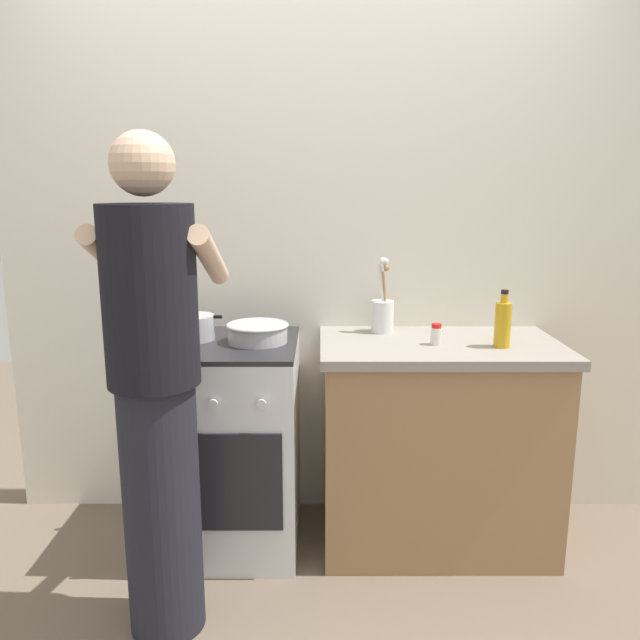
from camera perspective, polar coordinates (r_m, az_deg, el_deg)
The scene contains 10 objects.
ground at distance 2.79m, azimuth -1.10°, elevation -21.05°, with size 6.00×6.00×0.00m, color #6B5B4C.
back_wall at distance 2.86m, azimuth 3.02°, elevation 6.50°, with size 3.20×0.10×2.50m.
countertop at distance 2.76m, azimuth 10.65°, elevation -11.07°, with size 1.00×0.60×0.90m.
stove_range at distance 2.74m, azimuth -8.56°, elevation -11.21°, with size 0.60×0.62×0.90m.
pot at distance 2.65m, azimuth -11.75°, elevation -0.68°, with size 0.25×0.19×0.10m.
mixing_bowl at distance 2.57m, azimuth -5.82°, elevation -1.10°, with size 0.26×0.26×0.08m.
utensil_crock at distance 2.74m, azimuth 5.77°, elevation 0.75°, with size 0.10×0.10×0.33m.
spice_bottle at distance 2.56m, azimuth 10.65°, elevation -1.31°, with size 0.04×0.04×0.09m.
oil_bottle at distance 2.57m, azimuth 16.50°, elevation -0.31°, with size 0.07×0.07×0.23m.
person at distance 2.12m, azimuth -14.94°, elevation -6.65°, with size 0.41×0.50×1.70m.
Camera 1 is at (0.05, -2.34, 1.52)m, focal length 34.64 mm.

